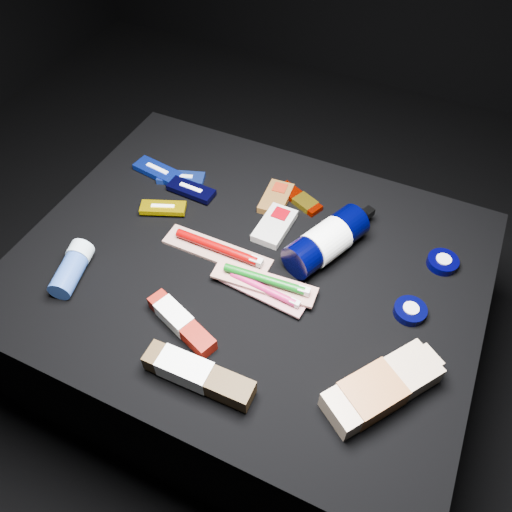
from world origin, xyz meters
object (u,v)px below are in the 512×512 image
at_px(lotion_bottle, 326,241).
at_px(bodywash_bottle, 380,389).
at_px(deodorant_stick, 72,268).
at_px(toothpaste_carton_red, 179,321).

bearing_deg(lotion_bottle, bodywash_bottle, -30.49).
height_order(bodywash_bottle, deodorant_stick, deodorant_stick).
relative_size(lotion_bottle, bodywash_bottle, 1.12).
xyz_separation_m(lotion_bottle, deodorant_stick, (-0.46, -0.28, -0.01)).
relative_size(bodywash_bottle, toothpaste_carton_red, 1.30).
bearing_deg(bodywash_bottle, toothpaste_carton_red, -141.48).
xyz_separation_m(deodorant_stick, toothpaste_carton_red, (0.26, -0.01, -0.01)).
bearing_deg(lotion_bottle, deodorant_stick, -124.96).
relative_size(deodorant_stick, toothpaste_carton_red, 0.78).
bearing_deg(deodorant_stick, bodywash_bottle, -13.27).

